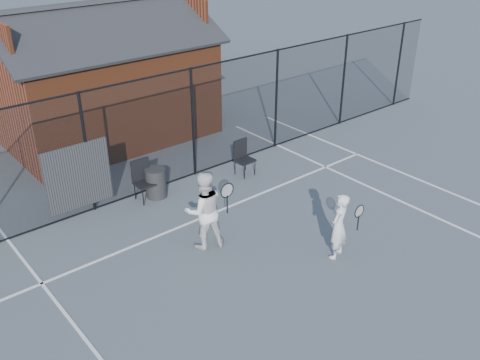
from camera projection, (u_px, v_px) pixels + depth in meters
ground at (298, 274)px, 10.79m from camera, size 80.00×80.00×0.00m
court_lines at (349, 308)px, 9.88m from camera, size 11.02×18.00×0.01m
fence at (150, 138)px, 13.37m from camera, size 22.04×3.00×3.00m
clubhouse at (105, 87)px, 16.49m from camera, size 6.50×4.36×4.19m
player_front at (339, 226)px, 11.02m from camera, size 0.70×0.56×1.48m
player_back at (204, 210)px, 11.31m from camera, size 1.04×0.91×1.77m
chair_left at (145, 182)px, 13.26m from camera, size 0.50×0.52×1.03m
chair_right at (245, 159)px, 14.52m from camera, size 0.49×0.50×0.97m
waste_bin at (156, 183)px, 13.49m from camera, size 0.64×0.64×0.77m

